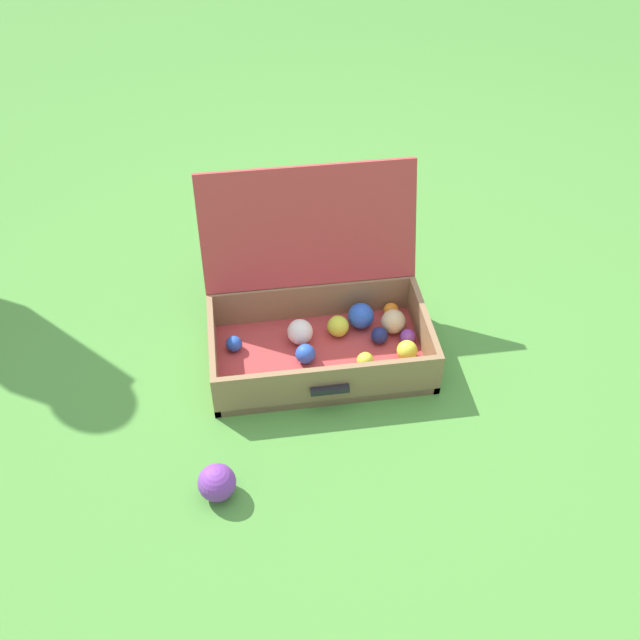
{
  "coord_description": "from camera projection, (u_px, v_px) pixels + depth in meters",
  "views": [
    {
      "loc": [
        -0.3,
        -1.5,
        1.64
      ],
      "look_at": [
        -0.08,
        0.06,
        0.17
      ],
      "focal_mm": 41.82,
      "sensor_mm": 36.0,
      "label": 1
    }
  ],
  "objects": [
    {
      "name": "ground_plane",
      "position": [
        349.0,
        372.0,
        2.24
      ],
      "size": [
        16.0,
        16.0,
        0.0
      ],
      "primitive_type": "plane",
      "color": "#4C8C38"
    },
    {
      "name": "open_suitcase",
      "position": [
        322.0,
        316.0,
        2.25
      ],
      "size": [
        0.65,
        0.51,
        0.51
      ],
      "color": "#B23838",
      "rests_on": "ground"
    },
    {
      "name": "stray_ball_on_grass",
      "position": [
        217.0,
        483.0,
        1.89
      ],
      "size": [
        0.1,
        0.1,
        0.1
      ],
      "primitive_type": "sphere",
      "color": "purple",
      "rests_on": "ground"
    }
  ]
}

